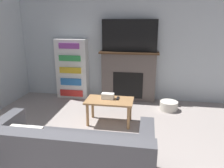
{
  "coord_description": "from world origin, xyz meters",
  "views": [
    {
      "loc": [
        0.66,
        -1.25,
        1.78
      ],
      "look_at": [
        0.06,
        2.31,
        0.73
      ],
      "focal_mm": 35.0,
      "sensor_mm": 36.0,
      "label": 1
    }
  ],
  "objects": [
    {
      "name": "coffee_table",
      "position": [
        0.02,
        2.28,
        0.37
      ],
      "size": [
        0.83,
        0.48,
        0.44
      ],
      "color": "#A87A4C",
      "rests_on": "ground_plane"
    },
    {
      "name": "tv",
      "position": [
        0.24,
        3.52,
        1.46
      ],
      "size": [
        1.2,
        0.03,
        0.69
      ],
      "color": "black",
      "rests_on": "fireplace"
    },
    {
      "name": "couch",
      "position": [
        -0.16,
        0.65,
        0.29
      ],
      "size": [
        1.83,
        0.97,
        0.86
      ],
      "color": "#4C4C51",
      "rests_on": "ground_plane"
    },
    {
      "name": "wall_back",
      "position": [
        0.0,
        3.68,
        1.35
      ],
      "size": [
        5.63,
        0.06,
        2.7
      ],
      "color": "silver",
      "rests_on": "ground_plane"
    },
    {
      "name": "fireplace",
      "position": [
        0.24,
        3.54,
        0.56
      ],
      "size": [
        1.31,
        0.28,
        1.12
      ],
      "color": "#605651",
      "rests_on": "ground_plane"
    },
    {
      "name": "storage_basket",
      "position": [
        1.12,
        3.07,
        0.09
      ],
      "size": [
        0.36,
        0.36,
        0.18
      ],
      "color": "silver",
      "rests_on": "ground_plane"
    },
    {
      "name": "bookshelf",
      "position": [
        -1.08,
        3.52,
        0.69
      ],
      "size": [
        0.73,
        0.29,
        1.37
      ],
      "color": "white",
      "rests_on": "ground_plane"
    },
    {
      "name": "remote_control",
      "position": [
        0.16,
        2.36,
        0.45
      ],
      "size": [
        0.04,
        0.15,
        0.02
      ],
      "color": "black",
      "rests_on": "coffee_table"
    },
    {
      "name": "tissue_box",
      "position": [
        -0.02,
        2.33,
        0.49
      ],
      "size": [
        0.22,
        0.12,
        0.1
      ],
      "color": "white",
      "rests_on": "coffee_table"
    }
  ]
}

